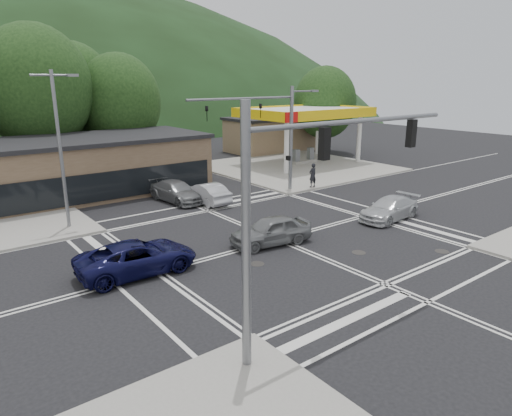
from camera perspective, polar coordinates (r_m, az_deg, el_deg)
ground at (r=25.13m, az=2.75°, el=-3.96°), size 120.00×120.00×0.00m
sidewalk_ne at (r=45.61m, az=4.95°, el=5.14°), size 16.00×16.00×0.15m
gas_station_canopy at (r=47.04m, az=6.09°, el=11.54°), size 12.32×8.34×5.75m
convenience_store at (r=56.05m, az=1.83°, el=9.08°), size 10.00×6.00×3.80m
commercial_row at (r=36.32m, az=-25.35°, el=4.00°), size 24.00×8.00×4.00m
tree_n_b at (r=43.00m, az=-25.79°, el=13.38°), size 9.00×9.00×12.98m
tree_n_c at (r=45.09m, az=-16.73°, el=12.64°), size 7.60×7.60×10.87m
tree_n_e at (r=47.89m, az=-22.01°, el=13.11°), size 8.40×8.40×11.98m
tree_ne at (r=54.76m, az=8.61°, el=12.89°), size 7.20×7.20×9.99m
streetlight_nw at (r=28.06m, az=-23.24°, el=7.49°), size 2.50×0.25×9.00m
signal_mast_ne at (r=34.56m, az=2.86°, el=10.13°), size 11.65×0.30×8.00m
signal_mast_sw at (r=13.70m, az=4.83°, el=1.44°), size 9.14×0.28×8.00m
car_blue_west at (r=21.37m, az=-14.63°, el=-5.99°), size 5.49×2.69×1.50m
car_grey_center at (r=24.21m, az=1.87°, el=-2.84°), size 4.67×2.45×1.52m
car_silver_east at (r=29.73m, az=16.34°, el=-0.07°), size 4.88×2.35×1.37m
car_queue_a at (r=32.50m, az=-6.19°, el=1.89°), size 1.56×4.39×1.44m
car_queue_b at (r=43.20m, az=-10.23°, el=5.17°), size 2.28×4.26×1.38m
car_northbound at (r=33.18m, az=-9.89°, el=2.05°), size 2.53×5.19×1.45m
pedestrian at (r=36.69m, az=7.09°, el=4.09°), size 0.70×0.47×1.91m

